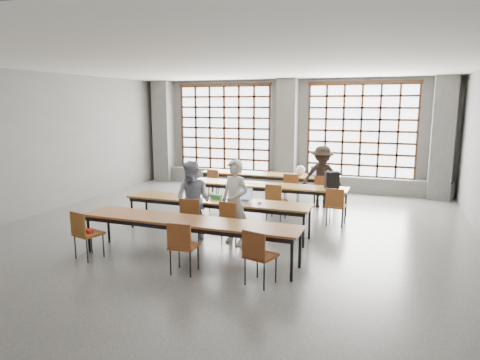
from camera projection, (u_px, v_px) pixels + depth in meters
name	position (u px, v px, depth m)	size (l,w,h in m)	color
floor	(226.00, 233.00, 9.12)	(11.00, 11.00, 0.00)	#4E4E4B
ceiling	(225.00, 64.00, 8.50)	(11.00, 11.00, 0.00)	silver
wall_back	(289.00, 134.00, 13.88)	(10.00, 10.00, 0.00)	#5C5C59
wall_left	(37.00, 144.00, 10.52)	(11.00, 11.00, 0.00)	#5C5C59
column_left	(164.00, 131.00, 15.16)	(0.60, 0.55, 3.50)	#50504E
column_mid	(287.00, 135.00, 13.63)	(0.60, 0.55, 3.50)	#50504E
column_right	(442.00, 139.00, 12.09)	(0.60, 0.55, 3.50)	#50504E
window_left	(224.00, 128.00, 14.55)	(3.32, 0.12, 3.00)	white
window_right	(361.00, 131.00, 13.02)	(3.32, 0.12, 3.00)	white
sill_ledge	(287.00, 180.00, 13.96)	(9.80, 0.35, 0.50)	#50504E
desk_row_a	(269.00, 176.00, 12.34)	(4.00, 0.70, 0.73)	brown
desk_row_b	(267.00, 187.00, 10.72)	(4.00, 0.70, 0.73)	brown
desk_row_c	(217.00, 203.00, 9.01)	(4.00, 0.70, 0.73)	brown
desk_row_d	(188.00, 223.00, 7.46)	(4.00, 0.70, 0.73)	brown
chair_back_left	(215.00, 181.00, 12.27)	(0.52, 0.52, 0.88)	brown
chair_back_mid	(291.00, 186.00, 11.50)	(0.46, 0.47, 0.88)	brown
chair_back_right	(321.00, 188.00, 11.23)	(0.51, 0.51, 0.88)	brown
chair_mid_left	(198.00, 192.00, 10.72)	(0.53, 0.53, 0.88)	brown
chair_mid_centre	(275.00, 198.00, 10.03)	(0.46, 0.46, 0.88)	brown
chair_mid_right	(336.00, 203.00, 9.55)	(0.45, 0.45, 0.88)	brown
chair_front_left	(191.00, 215.00, 8.55)	(0.48, 0.49, 0.88)	brown
chair_front_right	(231.00, 218.00, 8.25)	(0.52, 0.52, 0.88)	brown
chair_near_left	(84.00, 230.00, 7.49)	(0.51, 0.51, 0.88)	brown
chair_near_mid	(182.00, 242.00, 6.83)	(0.45, 0.46, 0.88)	brown
chair_near_right	(258.00, 252.00, 6.40)	(0.52, 0.52, 0.88)	maroon
student_male	(235.00, 202.00, 8.31)	(0.61, 0.40, 1.67)	silver
student_female	(193.00, 200.00, 8.62)	(0.78, 0.60, 1.60)	navy
student_back	(322.00, 177.00, 11.30)	(1.05, 0.61, 1.63)	black
laptop_front	(243.00, 198.00, 8.90)	(0.39, 0.34, 0.26)	silver
laptop_back	(316.00, 174.00, 11.96)	(0.38, 0.33, 0.26)	#BBBBC0
mouse	(259.00, 203.00, 8.65)	(0.10, 0.06, 0.04)	silver
green_box	(216.00, 197.00, 9.08)	(0.25, 0.09, 0.09)	#287C3B
phone	(223.00, 201.00, 8.84)	(0.13, 0.06, 0.01)	black
paper_sheet_a	(245.00, 182.00, 10.96)	(0.30, 0.21, 0.00)	white
paper_sheet_b	(255.00, 184.00, 10.76)	(0.30, 0.21, 0.00)	silver
paper_sheet_c	(271.00, 185.00, 10.67)	(0.30, 0.21, 0.00)	silver
backpack	(332.00, 180.00, 10.17)	(0.32, 0.20, 0.40)	black
plastic_bag	(300.00, 170.00, 12.04)	(0.26, 0.21, 0.29)	white
red_pouch	(88.00, 231.00, 7.56)	(0.20, 0.08, 0.06)	#B41C16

